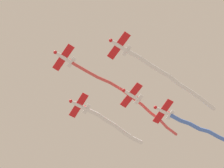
# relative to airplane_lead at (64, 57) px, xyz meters

# --- Properties ---
(airplane_lead) EXTENTS (6.43, 4.98, 1.61)m
(airplane_lead) POSITION_rel_airplane_lead_xyz_m (0.00, 0.00, 0.00)
(airplane_lead) COLOR white
(smoke_trail_lead) EXTENTS (16.80, 27.15, 5.82)m
(smoke_trail_lead) POSITION_rel_airplane_lead_xyz_m (-8.38, 15.72, 2.54)
(smoke_trail_lead) COLOR #DB4C4C
(airplane_left_wing) EXTENTS (6.43, 4.99, 1.61)m
(airplane_left_wing) POSITION_rel_airplane_lead_xyz_m (4.70, 10.70, -0.40)
(airplane_left_wing) COLOR white
(smoke_trail_left_wing) EXTENTS (12.41, 22.77, 4.28)m
(smoke_trail_left_wing) POSITION_rel_airplane_lead_xyz_m (-1.67, 23.92, 0.99)
(smoke_trail_left_wing) COLOR white
(airplane_right_wing) EXTENTS (6.50, 5.00, 1.61)m
(airplane_right_wing) POSITION_rel_airplane_lead_xyz_m (-10.70, 4.69, 0.30)
(airplane_right_wing) COLOR white
(smoke_trail_right_wing) EXTENTS (7.37, 14.01, 1.52)m
(smoke_trail_right_wing) POSITION_rel_airplane_lead_xyz_m (-14.50, 13.45, 0.10)
(smoke_trail_right_wing) COLOR white
(airplane_slot) EXTENTS (6.43, 4.98, 1.61)m
(airplane_slot) POSITION_rel_airplane_lead_xyz_m (-6.00, 15.39, -0.20)
(airplane_slot) COLOR white
(airplane_trail) EXTENTS (6.51, 5.00, 1.61)m
(airplane_trail) POSITION_rel_airplane_lead_xyz_m (-9.01, 23.09, 0.40)
(airplane_trail) COLOR white
(smoke_trail_trail) EXTENTS (6.72, 15.82, 3.51)m
(smoke_trail_trail) POSITION_rel_airplane_lead_xyz_m (-12.67, 32.64, 1.76)
(smoke_trail_trail) COLOR #4C75DB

